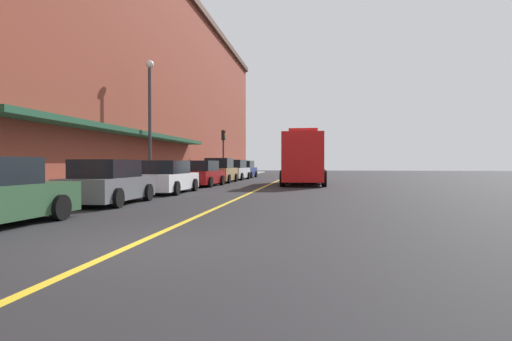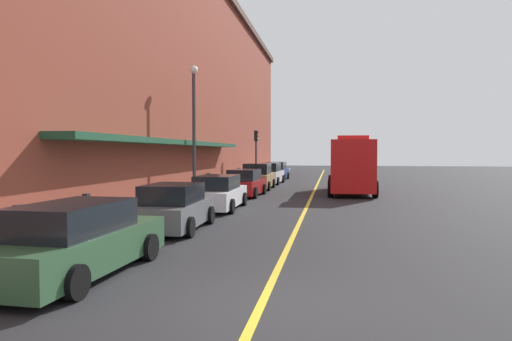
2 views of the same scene
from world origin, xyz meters
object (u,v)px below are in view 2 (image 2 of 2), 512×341
parking_meter_0 (239,174)px  parking_meter_2 (208,181)px  parked_car_1 (174,208)px  parked_car_4 (258,177)px  parked_car_5 (269,174)px  traffic_light_near (256,146)px  parked_car_6 (276,171)px  parked_car_3 (245,183)px  parked_car_2 (218,193)px  parked_car_0 (78,241)px  parking_meter_3 (86,209)px  parking_meter_1 (18,225)px  street_lamp_left (194,118)px  fire_truck (351,167)px

parking_meter_0 → parking_meter_2: same height
parked_car_1 → parking_meter_0: size_ratio=3.26×
parked_car_4 → parking_meter_0: (-1.38, 0.12, 0.22)m
parked_car_5 → traffic_light_near: (-1.36, 1.58, 2.34)m
parked_car_6 → parked_car_3: bearing=-178.3°
parked_car_2 → parked_car_5: (0.00, 16.90, 0.08)m
parked_car_0 → parked_car_1: parked_car_0 is taller
parking_meter_3 → traffic_light_near: bearing=89.9°
parking_meter_0 → parking_meter_1: size_ratio=1.00×
parked_car_3 → traffic_light_near: traffic_light_near is taller
parking_meter_3 → parking_meter_2: bearing=90.0°
parking_meter_2 → parked_car_0: bearing=-85.0°
parked_car_3 → parked_car_5: parked_car_5 is taller
street_lamp_left → parked_car_6: bearing=84.4°
parked_car_6 → parking_meter_2: size_ratio=3.60×
parked_car_2 → parking_meter_1: 11.49m
parked_car_6 → parking_meter_0: (-1.31, -10.91, 0.26)m
parked_car_4 → parked_car_5: size_ratio=0.94×
parked_car_3 → parked_car_5: bearing=2.4°
parked_car_2 → parking_meter_2: bearing=21.2°
parking_meter_1 → parked_car_4: bearing=86.5°
parked_car_0 → parking_meter_3: parked_car_0 is taller
parked_car_2 → parked_car_3: (0.03, 6.22, 0.01)m
parked_car_4 → parking_meter_2: 8.01m
parked_car_0 → fire_truck: size_ratio=0.62×
parking_meter_3 → parked_car_5: bearing=86.8°
parked_car_1 → parked_car_4: 16.92m
parked_car_3 → parking_meter_2: parked_car_3 is taller
parked_car_4 → street_lamp_left: 9.41m
parking_meter_0 → parked_car_1: bearing=-85.5°
parked_car_2 → parked_car_6: size_ratio=1.03×
parked_car_1 → parked_car_3: size_ratio=0.99×
parking_meter_0 → traffic_light_near: 7.31m
street_lamp_left → parked_car_1: bearing=-77.1°
parked_car_5 → parking_meter_1: 28.33m
parking_meter_1 → street_lamp_left: (-0.60, 14.27, 3.34)m
traffic_light_near → parked_car_2: bearing=-85.8°
parked_car_5 → fire_truck: 9.90m
parked_car_0 → parked_car_5: (0.13, 28.17, 0.07)m
fire_truck → street_lamp_left: 10.82m
parked_car_1 → parked_car_6: parked_car_6 is taller
parked_car_1 → parked_car_3: bearing=-2.4°
fire_truck → parking_meter_2: 9.65m
parked_car_4 → parking_meter_0: size_ratio=3.40×
parked_car_1 → street_lamp_left: size_ratio=0.62×
parked_car_4 → fire_truck: fire_truck is taller
parked_car_1 → parking_meter_1: parked_car_1 is taller
parked_car_1 → parking_meter_3: parked_car_1 is taller
parked_car_2 → parking_meter_3: (-1.42, -8.72, 0.32)m
fire_truck → parked_car_1: bearing=-23.2°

